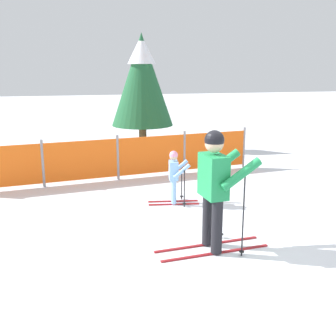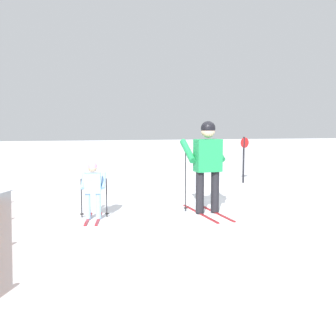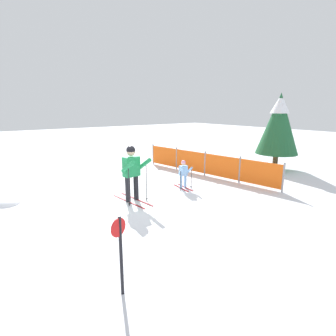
{
  "view_description": "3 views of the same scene",
  "coord_description": "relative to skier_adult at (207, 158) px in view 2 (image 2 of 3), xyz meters",
  "views": [
    {
      "loc": [
        -1.93,
        -4.94,
        2.51
      ],
      "look_at": [
        -0.51,
        1.56,
        0.85
      ],
      "focal_mm": 45.0,
      "sensor_mm": 36.0,
      "label": 1
    },
    {
      "loc": [
        -7.4,
        2.46,
        1.67
      ],
      "look_at": [
        -0.34,
        0.97,
        0.86
      ],
      "focal_mm": 45.0,
      "sensor_mm": 36.0,
      "label": 2
    },
    {
      "loc": [
        6.44,
        -3.38,
        2.73
      ],
      "look_at": [
        -0.27,
        1.61,
        0.8
      ],
      "focal_mm": 28.0,
      "sensor_mm": 36.0,
      "label": 3
    }
  ],
  "objects": [
    {
      "name": "ground_plane",
      "position": [
        0.16,
        -0.21,
        -1.0
      ],
      "size": [
        60.0,
        60.0,
        0.0
      ],
      "primitive_type": "plane",
      "color": "white"
    },
    {
      "name": "skier_child",
      "position": [
        -0.08,
        2.04,
        -0.43
      ],
      "size": [
        0.95,
        0.5,
        0.99
      ],
      "rotation": [
        0.0,
        0.0,
        -0.13
      ],
      "color": "maroon",
      "rests_on": "ground_plane"
    },
    {
      "name": "trail_marker",
      "position": [
        3.45,
        -2.11,
        -0.22
      ],
      "size": [
        0.12,
        0.27,
        1.25
      ],
      "color": "black",
      "rests_on": "ground_plane"
    },
    {
      "name": "skier_adult",
      "position": [
        0.0,
        0.0,
        0.0
      ],
      "size": [
        1.61,
        0.76,
        1.67
      ],
      "rotation": [
        0.0,
        0.0,
        0.11
      ],
      "color": "maroon",
      "rests_on": "ground_plane"
    }
  ]
}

